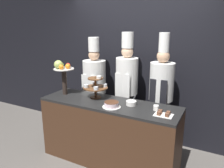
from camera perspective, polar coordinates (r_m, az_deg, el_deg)
wall_back at (r=3.89m, az=6.16°, el=5.89°), size 10.00×0.06×2.80m
buffet_counter at (r=3.33m, az=-0.82°, el=-12.54°), size 2.03×0.62×0.95m
tiered_stand at (r=3.29m, az=-4.30°, el=-0.57°), size 0.37×0.37×0.35m
fruit_pedestal at (r=3.49m, az=-12.78°, el=3.38°), size 0.31×0.31×0.55m
cake_round at (r=2.95m, az=-0.12°, el=-5.41°), size 0.25×0.25×0.08m
cup_white at (r=2.90m, az=11.43°, el=-6.12°), size 0.07×0.07×0.07m
cake_square_tray at (r=2.77m, az=13.32°, el=-7.62°), size 0.22×0.17×0.05m
serving_bowl_far at (r=3.04m, az=5.05°, el=-4.97°), size 0.14×0.14×0.16m
chef_left at (r=3.93m, az=-4.59°, el=-0.22°), size 0.40×0.40×1.82m
chef_center_left at (r=3.62m, az=3.85°, el=-0.30°), size 0.36×0.36×1.92m
chef_center_right at (r=3.44m, az=12.69°, el=-2.04°), size 0.37×0.37×1.92m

